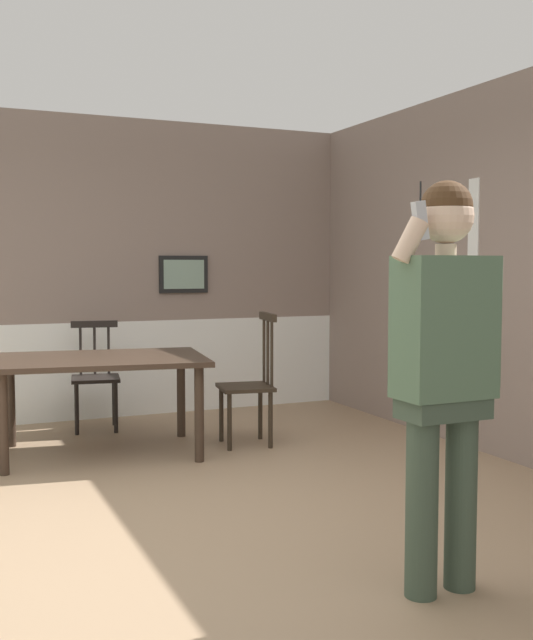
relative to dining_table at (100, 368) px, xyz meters
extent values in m
plane|color=#9E7F60|center=(0.09, -1.70, -0.66)|extent=(6.84, 6.84, 0.00)
cube|color=gray|center=(0.09, 1.42, 1.20)|extent=(5.32, 0.12, 1.90)
cube|color=white|center=(0.09, 1.43, -0.20)|extent=(5.32, 0.14, 0.91)
cube|color=white|center=(0.09, 1.40, 0.25)|extent=(5.32, 0.05, 0.06)
cube|color=black|center=(1.08, 1.34, 0.69)|extent=(0.49, 0.03, 0.36)
cube|color=gray|center=(1.08, 1.32, 0.69)|extent=(0.41, 0.01, 0.28)
cube|color=white|center=(2.71, -0.97, 0.39)|extent=(0.06, 0.12, 2.10)
cube|color=#38281E|center=(0.00, 0.00, 0.06)|extent=(1.69, 1.27, 0.04)
cylinder|color=#38281E|center=(-0.73, -0.32, -0.31)|extent=(0.07, 0.07, 0.70)
cylinder|color=#38281E|center=(0.61, -0.52, -0.31)|extent=(0.07, 0.07, 0.70)
cylinder|color=#38281E|center=(-0.61, 0.52, -0.31)|extent=(0.07, 0.07, 0.70)
cylinder|color=#38281E|center=(0.73, 0.32, -0.31)|extent=(0.07, 0.07, 0.70)
cube|color=#2D2319|center=(1.11, -0.17, -0.19)|extent=(0.47, 0.47, 0.03)
cube|color=#2D2319|center=(1.30, -0.19, 0.37)|extent=(0.10, 0.41, 0.06)
cylinder|color=#2D2319|center=(1.28, -0.32, 0.11)|extent=(0.02, 0.02, 0.58)
cylinder|color=#2D2319|center=(1.30, -0.19, 0.11)|extent=(0.02, 0.02, 0.58)
cylinder|color=#2D2319|center=(1.32, -0.07, 0.11)|extent=(0.02, 0.02, 0.58)
cylinder|color=#2D2319|center=(0.93, -0.30, -0.43)|extent=(0.04, 0.04, 0.45)
cylinder|color=#2D2319|center=(0.98, 0.02, -0.43)|extent=(0.04, 0.04, 0.45)
cylinder|color=#2D2319|center=(1.25, -0.35, -0.43)|extent=(0.04, 0.04, 0.45)
cylinder|color=#2D2319|center=(1.30, -0.03, -0.43)|extent=(0.04, 0.04, 0.45)
cube|color=black|center=(0.13, 0.87, -0.21)|extent=(0.47, 0.47, 0.03)
cube|color=black|center=(0.16, 1.05, 0.26)|extent=(0.41, 0.11, 0.06)
cylinder|color=black|center=(0.28, 1.03, 0.05)|extent=(0.02, 0.02, 0.48)
cylinder|color=black|center=(0.16, 1.05, 0.05)|extent=(0.02, 0.02, 0.48)
cylinder|color=black|center=(0.04, 1.07, 0.05)|extent=(0.02, 0.02, 0.48)
cylinder|color=black|center=(0.26, 0.68, -0.44)|extent=(0.04, 0.04, 0.44)
cylinder|color=black|center=(-0.06, 0.74, -0.44)|extent=(0.04, 0.04, 0.44)
cylinder|color=black|center=(0.32, 1.00, -0.44)|extent=(0.04, 0.04, 0.44)
cylinder|color=black|center=(0.00, 1.06, -0.44)|extent=(0.04, 0.04, 0.44)
cylinder|color=#3A493A|center=(0.96, -3.07, -0.23)|extent=(0.14, 0.14, 0.86)
cylinder|color=#3A493A|center=(0.75, -3.07, -0.23)|extent=(0.14, 0.14, 0.86)
cube|color=#3A493A|center=(0.86, -3.07, 0.17)|extent=(0.38, 0.22, 0.12)
cube|color=#4C664C|center=(0.86, -3.07, 0.51)|extent=(0.42, 0.24, 0.61)
cylinder|color=#4C664C|center=(1.11, -3.07, 0.53)|extent=(0.09, 0.09, 0.58)
cylinder|color=beige|center=(0.67, -3.09, 0.88)|extent=(0.17, 0.13, 0.20)
cylinder|color=beige|center=(0.86, -3.07, 0.84)|extent=(0.09, 0.09, 0.05)
sphere|color=beige|center=(0.86, -3.07, 0.98)|extent=(0.23, 0.23, 0.23)
sphere|color=#472D19|center=(0.86, -3.07, 1.02)|extent=(0.22, 0.22, 0.22)
cube|color=#B7B7BC|center=(0.70, -3.10, 0.96)|extent=(0.07, 0.04, 0.17)
cylinder|color=black|center=(0.70, -3.10, 1.08)|extent=(0.01, 0.01, 0.08)
camera|label=1|loc=(-1.15, -5.75, 0.77)|focal=42.85mm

